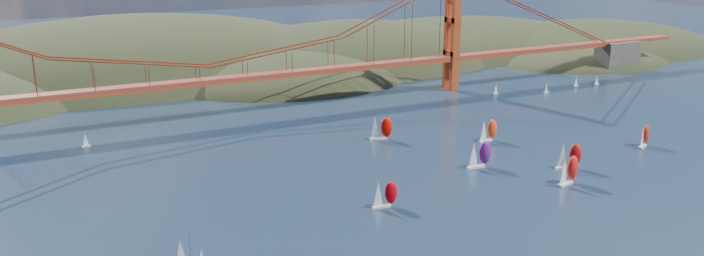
% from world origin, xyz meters
% --- Properties ---
extents(headlands, '(725.00, 225.00, 96.00)m').
position_xyz_m(headlands, '(44.95, 278.29, -12.46)').
color(headlands, black).
rests_on(headlands, ground).
extents(bridge, '(552.00, 12.00, 55.00)m').
position_xyz_m(bridge, '(-1.75, 180.00, 32.23)').
color(bridge, maroon).
rests_on(bridge, ground).
extents(racer_0, '(7.53, 3.44, 8.52)m').
position_xyz_m(racer_0, '(14.86, 62.44, 4.02)').
color(racer_0, silver).
rests_on(racer_0, ground).
extents(racer_1, '(8.84, 4.75, 9.91)m').
position_xyz_m(racer_1, '(73.65, 52.76, 4.69)').
color(racer_1, silver).
rests_on(racer_1, ground).
extents(racer_2, '(8.55, 5.52, 9.56)m').
position_xyz_m(racer_2, '(84.56, 63.68, 4.52)').
color(racer_2, white).
rests_on(racer_2, ground).
extents(racer_3, '(8.11, 3.54, 9.21)m').
position_xyz_m(racer_3, '(80.51, 100.32, 4.35)').
color(racer_3, silver).
rests_on(racer_3, ground).
extents(racer_4, '(7.78, 5.51, 8.72)m').
position_xyz_m(racer_4, '(125.92, 69.12, 4.12)').
color(racer_4, white).
rests_on(racer_4, ground).
extents(racer_5, '(8.62, 5.46, 9.64)m').
position_xyz_m(racer_5, '(46.50, 120.30, 4.55)').
color(racer_5, white).
rests_on(racer_5, ground).
extents(racer_rwb, '(8.64, 3.60, 9.87)m').
position_xyz_m(racer_rwb, '(59.34, 77.88, 4.66)').
color(racer_rwb, silver).
rests_on(racer_rwb, ground).
extents(distant_boat_3, '(3.00, 2.00, 4.70)m').
position_xyz_m(distant_boat_3, '(-51.94, 161.36, 2.41)').
color(distant_boat_3, silver).
rests_on(distant_boat_3, ground).
extents(distant_boat_4, '(3.00, 2.00, 4.70)m').
position_xyz_m(distant_boat_4, '(133.44, 161.38, 2.41)').
color(distant_boat_4, silver).
rests_on(distant_boat_4, ground).
extents(distant_boat_5, '(3.00, 2.00, 4.70)m').
position_xyz_m(distant_boat_5, '(156.37, 151.82, 2.41)').
color(distant_boat_5, silver).
rests_on(distant_boat_5, ground).
extents(distant_boat_6, '(3.00, 2.00, 4.70)m').
position_xyz_m(distant_boat_6, '(180.87, 157.10, 2.41)').
color(distant_boat_6, silver).
rests_on(distant_boat_6, ground).
extents(distant_boat_7, '(3.00, 2.00, 4.70)m').
position_xyz_m(distant_boat_7, '(192.89, 155.05, 2.41)').
color(distant_boat_7, silver).
rests_on(distant_boat_7, ground).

